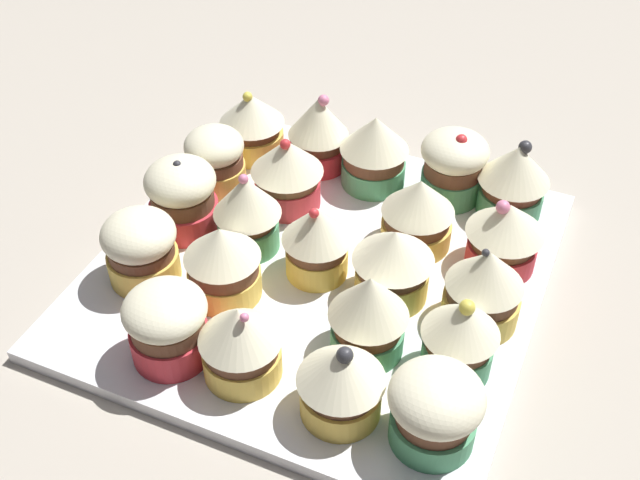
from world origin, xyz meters
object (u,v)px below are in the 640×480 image
(cupcake_16, at_px, (287,171))
(cupcake_17, at_px, (318,131))
(cupcake_20, at_px, (215,159))
(cupcake_7, at_px, (393,263))
(cupcake_4, at_px, (514,178))
(cupcake_19, at_px, (180,198))
(cupcake_0, at_px, (435,408))
(cupcake_13, at_px, (167,324))
(baking_tray, at_px, (320,271))
(cupcake_18, at_px, (141,247))
(cupcake_1, at_px, (460,336))
(cupcake_5, at_px, (341,380))
(cupcake_12, at_px, (370,149))
(cupcake_6, at_px, (369,313))
(cupcake_15, at_px, (245,214))
(cupcake_21, at_px, (252,123))
(cupcake_8, at_px, (418,212))
(cupcake_14, at_px, (223,261))
(cupcake_11, at_px, (312,238))
(cupcake_10, at_px, (240,341))
(cupcake_3, at_px, (505,233))
(cupcake_9, at_px, (453,165))
(cupcake_2, at_px, (484,287))

(cupcake_16, distance_m, cupcake_17, 0.07)
(cupcake_20, bearing_deg, cupcake_7, -109.01)
(cupcake_4, xyz_separation_m, cupcake_19, (-0.14, 0.26, -0.00))
(cupcake_0, bearing_deg, cupcake_13, 91.87)
(baking_tray, height_order, cupcake_18, cupcake_18)
(cupcake_1, distance_m, cupcake_5, 0.09)
(cupcake_5, bearing_deg, cupcake_20, 46.96)
(cupcake_4, bearing_deg, cupcake_12, 93.95)
(baking_tray, xyz_separation_m, cupcake_18, (-0.07, 0.13, 0.04))
(cupcake_6, xyz_separation_m, cupcake_16, (0.13, 0.13, -0.00))
(cupcake_12, bearing_deg, cupcake_15, 154.63)
(cupcake_1, distance_m, cupcake_7, 0.09)
(cupcake_20, distance_m, cupcake_21, 0.07)
(cupcake_5, bearing_deg, cupcake_8, 2.32)
(cupcake_0, bearing_deg, cupcake_14, 71.19)
(cupcake_1, bearing_deg, cupcake_11, 68.82)
(cupcake_17, bearing_deg, cupcake_10, -168.63)
(baking_tray, bearing_deg, cupcake_6, -134.97)
(baking_tray, relative_size, cupcake_3, 5.25)
(cupcake_1, height_order, cupcake_18, cupcake_1)
(cupcake_4, xyz_separation_m, cupcake_18, (-0.20, 0.26, -0.01))
(cupcake_13, relative_size, cupcake_17, 0.83)
(cupcake_12, bearing_deg, cupcake_4, -86.05)
(cupcake_12, distance_m, cupcake_19, 0.18)
(baking_tray, height_order, cupcake_1, cupcake_1)
(cupcake_12, bearing_deg, cupcake_21, 90.26)
(cupcake_21, bearing_deg, cupcake_3, -103.31)
(baking_tray, height_order, cupcake_21, cupcake_21)
(cupcake_3, height_order, cupcake_16, cupcake_16)
(cupcake_0, height_order, cupcake_6, cupcake_6)
(cupcake_9, distance_m, cupcake_15, 0.20)
(cupcake_2, bearing_deg, cupcake_8, 48.52)
(cupcake_7, bearing_deg, cupcake_21, 55.40)
(cupcake_15, distance_m, cupcake_21, 0.14)
(cupcake_14, bearing_deg, cupcake_12, -16.19)
(baking_tray, distance_m, cupcake_18, 0.15)
(cupcake_15, relative_size, cupcake_21, 1.11)
(cupcake_2, distance_m, cupcake_12, 0.20)
(cupcake_9, bearing_deg, cupcake_6, 178.74)
(cupcake_1, xyz_separation_m, cupcake_9, (0.20, 0.06, -0.00))
(cupcake_6, relative_size, cupcake_20, 1.17)
(cupcake_4, distance_m, cupcake_5, 0.27)
(cupcake_10, bearing_deg, cupcake_20, 33.66)
(cupcake_2, bearing_deg, cupcake_13, 121.85)
(baking_tray, height_order, cupcake_6, cupcake_6)
(cupcake_4, relative_size, cupcake_13, 1.17)
(cupcake_13, xyz_separation_m, cupcake_17, (0.27, -0.01, 0.00))
(cupcake_0, xyz_separation_m, cupcake_11, (0.12, 0.14, 0.00))
(cupcake_0, distance_m, cupcake_14, 0.21)
(cupcake_15, bearing_deg, cupcake_2, -90.34)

